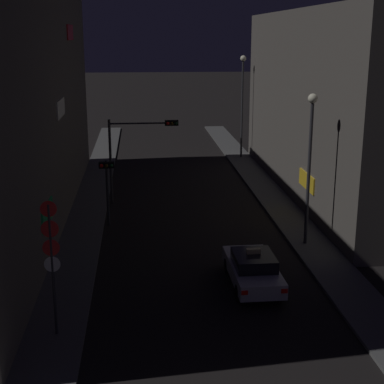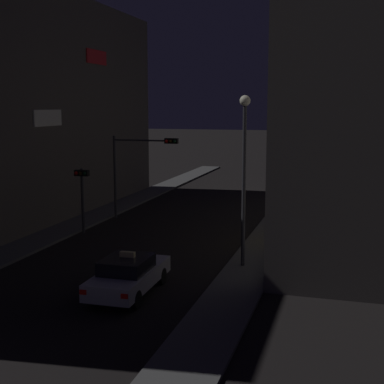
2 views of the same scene
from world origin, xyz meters
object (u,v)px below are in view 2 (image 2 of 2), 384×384
Objects in this scene: traffic_light_left_kerb at (82,187)px; street_lamp_near_block at (244,158)px; taxi at (128,275)px; traffic_light_overhead at (139,159)px; street_lamp_far_block at (301,125)px.

traffic_light_left_kerb is 0.49× the size of street_lamp_near_block.
traffic_light_left_kerb is 10.67m from street_lamp_near_block.
street_lamp_near_block reaches higher than taxi.
street_lamp_near_block is (8.06, -8.29, 1.04)m from traffic_light_overhead.
street_lamp_near_block is (3.44, 4.36, 4.02)m from taxi.
street_lamp_far_block is (0.44, 20.59, 0.66)m from street_lamp_near_block.
street_lamp_far_block is at bearing 58.69° from traffic_light_left_kerb.
traffic_light_left_kerb reaches higher than taxi.
taxi is at bearing -69.95° from traffic_light_overhead.
street_lamp_near_block is at bearing -45.83° from traffic_light_overhead.
traffic_light_overhead is 1.43× the size of traffic_light_left_kerb.
street_lamp_far_block is (3.88, 24.96, 4.68)m from taxi.
taxi is 25.69m from street_lamp_far_block.
street_lamp_far_block reaches higher than traffic_light_left_kerb.
street_lamp_far_block is at bearing 55.37° from traffic_light_overhead.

